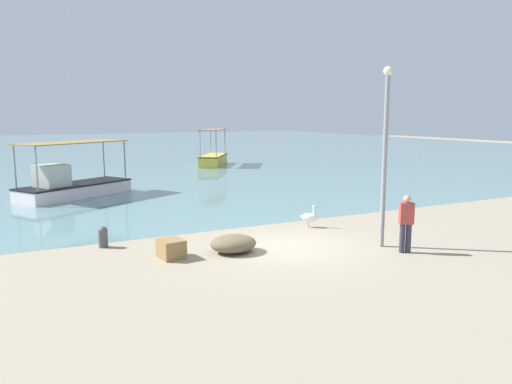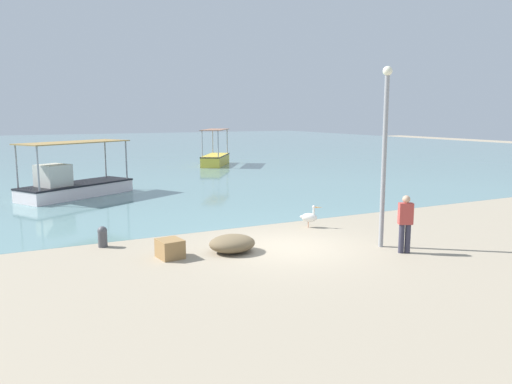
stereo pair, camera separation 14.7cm
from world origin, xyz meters
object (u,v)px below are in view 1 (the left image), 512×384
Objects in this scene: fishing_boat_near_left at (213,158)px; fishing_boat_near_right at (71,184)px; fisherman_standing at (406,222)px; pelican at (309,217)px; net_pile at (233,244)px; cargo_crate at (171,249)px; lamp_post at (385,147)px; mooring_bollard at (103,236)px.

fishing_boat_near_right is at bearing -137.30° from fishing_boat_near_left.
pelican is at bearing 99.43° from fisherman_standing.
fishing_boat_near_right is 4.22× the size of net_pile.
fishing_boat_near_left is 5.82× the size of pelican.
net_pile is 1.81m from cargo_crate.
lamp_post reaches higher than pelican.
pelican is (-5.29, -21.76, -0.21)m from fishing_boat_near_left.
net_pile is (2.90, -12.44, -0.37)m from fishing_boat_near_right.
mooring_bollard is 0.38× the size of fisherman_standing.
mooring_bollard reaches higher than net_pile.
pelican is 7.05m from mooring_bollard.
mooring_bollard reaches higher than cargo_crate.
fishing_boat_near_left is 16.24m from fishing_boat_near_right.
net_pile is (3.27, -2.29, -0.08)m from mooring_bollard.
lamp_post reaches higher than fisherman_standing.
pelican is at bearing -103.66° from fishing_boat_near_left.
lamp_post is at bearing -100.81° from fishing_boat_near_left.
net_pile is at bearing 160.96° from lamp_post.
cargo_crate is (-6.07, 1.74, -2.77)m from lamp_post.
cargo_crate is at bearing 171.80° from net_pile.
pelican is 5.73m from cargo_crate.
fishing_boat_near_right reaches higher than cargo_crate.
net_pile is (-3.75, -1.70, -0.12)m from pelican.
fishing_boat_near_right is 1.08× the size of lamp_post.
cargo_crate is at bearing -165.43° from pelican.
fishing_boat_near_left is 0.81× the size of fishing_boat_near_right.
cargo_crate is at bearing 164.05° from lamp_post.
mooring_bollard is 8.98m from fisherman_standing.
net_pile is 1.90× the size of cargo_crate.
fisherman_standing is (7.32, -14.76, 0.28)m from fishing_boat_near_right.
lamp_post reaches higher than fishing_boat_near_left.
fisherman_standing is (-4.62, -25.78, 0.33)m from fishing_boat_near_left.
fishing_boat_near_left is at bearing 79.19° from lamp_post.
fishing_boat_near_right is 16.48m from fisherman_standing.
fishing_boat_near_right reaches higher than pelican.
fishing_boat_near_left is at bearing 42.70° from fishing_boat_near_right.
cargo_crate is at bearing -84.81° from fishing_boat_near_right.
lamp_post is at bearing -80.58° from pelican.
fisherman_standing is 2.34× the size of cargo_crate.
fishing_boat_near_left is 7.29× the size of mooring_bollard.
net_pile is (-4.42, 2.32, -0.65)m from fisherman_standing.
mooring_bollard is 0.88× the size of cargo_crate.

